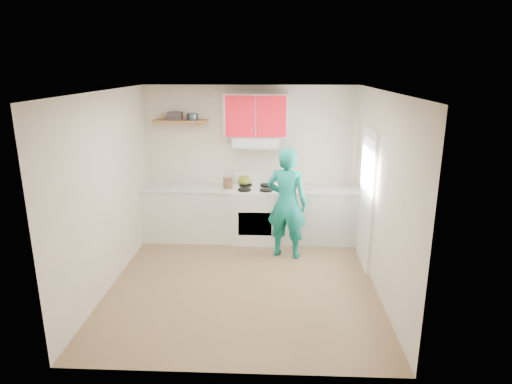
{
  "coord_description": "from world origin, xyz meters",
  "views": [
    {
      "loc": [
        0.42,
        -5.55,
        2.9
      ],
      "look_at": [
        0.15,
        0.55,
        1.15
      ],
      "focal_mm": 30.94,
      "sensor_mm": 36.0,
      "label": 1
    }
  ],
  "objects_px": {
    "stove": "(256,214)",
    "kettle": "(244,180)",
    "tin": "(193,117)",
    "crock": "(228,184)",
    "person": "(287,203)"
  },
  "relations": [
    {
      "from": "stove",
      "to": "tin",
      "type": "xyz_separation_m",
      "value": [
        -1.05,
        0.16,
        1.63
      ]
    },
    {
      "from": "tin",
      "to": "kettle",
      "type": "xyz_separation_m",
      "value": [
        0.85,
        0.0,
        -1.08
      ]
    },
    {
      "from": "crock",
      "to": "stove",
      "type": "bearing_deg",
      "value": -0.43
    },
    {
      "from": "crock",
      "to": "person",
      "type": "height_order",
      "value": "person"
    },
    {
      "from": "stove",
      "to": "crock",
      "type": "xyz_separation_m",
      "value": [
        -0.47,
        0.0,
        0.53
      ]
    },
    {
      "from": "stove",
      "to": "tin",
      "type": "bearing_deg",
      "value": 171.41
    },
    {
      "from": "stove",
      "to": "person",
      "type": "distance_m",
      "value": 0.93
    },
    {
      "from": "stove",
      "to": "crock",
      "type": "distance_m",
      "value": 0.71
    },
    {
      "from": "stove",
      "to": "kettle",
      "type": "relative_size",
      "value": 4.29
    },
    {
      "from": "stove",
      "to": "tin",
      "type": "height_order",
      "value": "tin"
    },
    {
      "from": "kettle",
      "to": "person",
      "type": "relative_size",
      "value": 0.12
    },
    {
      "from": "stove",
      "to": "kettle",
      "type": "height_order",
      "value": "kettle"
    },
    {
      "from": "tin",
      "to": "kettle",
      "type": "bearing_deg",
      "value": 0.25
    },
    {
      "from": "tin",
      "to": "kettle",
      "type": "height_order",
      "value": "tin"
    },
    {
      "from": "stove",
      "to": "tin",
      "type": "distance_m",
      "value": 1.95
    }
  ]
}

